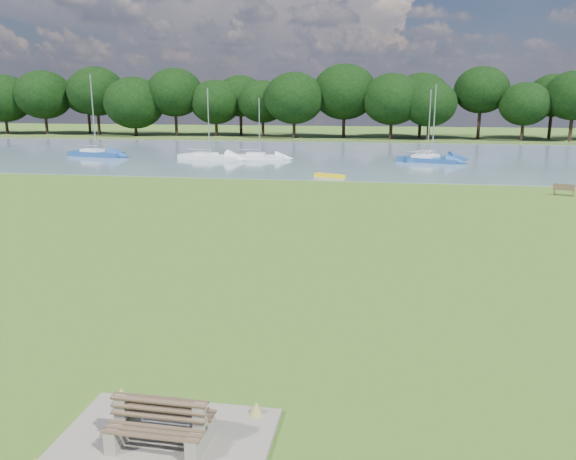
% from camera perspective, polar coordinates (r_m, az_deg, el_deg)
% --- Properties ---
extents(ground, '(220.00, 220.00, 0.00)m').
position_cam_1_polar(ground, '(24.43, -0.40, -2.50)').
color(ground, olive).
extents(river, '(220.00, 40.00, 0.10)m').
position_cam_1_polar(river, '(65.62, 5.94, 7.47)').
color(river, slate).
rests_on(river, ground).
extents(far_bank, '(220.00, 20.00, 0.40)m').
position_cam_1_polar(far_bank, '(95.47, 7.10, 9.28)').
color(far_bank, '#4C6626').
rests_on(far_bank, ground).
extents(concrete_pad, '(4.20, 3.20, 0.10)m').
position_cam_1_polar(concrete_pad, '(12.00, -12.68, -20.57)').
color(concrete_pad, gray).
rests_on(concrete_pad, ground).
extents(bench_pair, '(1.94, 1.17, 1.04)m').
position_cam_1_polar(bench_pair, '(11.75, -12.81, -18.66)').
color(bench_pair, gray).
rests_on(bench_pair, concrete_pad).
extents(riverbank_bench, '(1.43, 0.87, 0.84)m').
position_cam_1_polar(riverbank_bench, '(43.32, 26.21, 3.70)').
color(riverbank_bench, brown).
rests_on(riverbank_bench, ground).
extents(kayak, '(2.74, 1.72, 0.27)m').
position_cam_1_polar(kayak, '(47.79, 4.22, 5.54)').
color(kayak, yellow).
rests_on(kayak, river).
extents(tree_line, '(159.23, 9.29, 11.25)m').
position_cam_1_polar(tree_line, '(91.25, 12.49, 13.07)').
color(tree_line, black).
rests_on(tree_line, far_bank).
extents(sailboat_0, '(6.87, 3.19, 8.99)m').
position_cam_1_polar(sailboat_0, '(67.98, -18.97, 7.51)').
color(sailboat_0, navy).
rests_on(sailboat_0, river).
extents(sailboat_1, '(5.50, 1.57, 6.51)m').
position_cam_1_polar(sailboat_1, '(61.70, -2.96, 7.59)').
color(sailboat_1, silver).
rests_on(sailboat_1, river).
extents(sailboat_2, '(7.35, 3.72, 7.53)m').
position_cam_1_polar(sailboat_2, '(62.19, -8.04, 7.52)').
color(sailboat_2, silver).
rests_on(sailboat_2, river).
extents(sailboat_4, '(6.41, 3.66, 7.85)m').
position_cam_1_polar(sailboat_4, '(61.44, 14.35, 7.20)').
color(sailboat_4, navy).
rests_on(sailboat_4, river).
extents(sailboat_6, '(6.36, 3.46, 7.35)m').
position_cam_1_polar(sailboat_6, '(60.37, 13.89, 7.09)').
color(sailboat_6, navy).
rests_on(sailboat_6, river).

